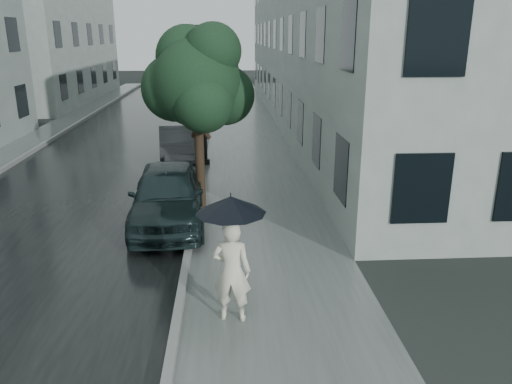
{
  "coord_description": "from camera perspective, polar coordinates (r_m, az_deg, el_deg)",
  "views": [
    {
      "loc": [
        -0.7,
        -8.06,
        4.64
      ],
      "look_at": [
        -0.06,
        2.4,
        1.3
      ],
      "focal_mm": 35.0,
      "sensor_mm": 36.0,
      "label": 1
    }
  ],
  "objects": [
    {
      "name": "asphalt_road",
      "position": [
        21.05,
        -15.47,
        4.28
      ],
      "size": [
        6.85,
        60.0,
        0.0
      ],
      "primitive_type": "cube",
      "color": "black",
      "rests_on": "ground"
    },
    {
      "name": "kerb_near",
      "position": [
        20.59,
        -5.89,
        4.75
      ],
      "size": [
        0.15,
        60.0,
        0.15
      ],
      "primitive_type": "cube",
      "color": "slate",
      "rests_on": "ground"
    },
    {
      "name": "kerb_far",
      "position": [
        22.03,
        -24.44,
        4.1
      ],
      "size": [
        0.15,
        60.0,
        0.15
      ],
      "primitive_type": "cube",
      "color": "slate",
      "rests_on": "ground"
    },
    {
      "name": "sidewalk",
      "position": [
        20.61,
        -0.79,
        4.66
      ],
      "size": [
        3.5,
        60.0,
        0.01
      ],
      "primitive_type": "cube",
      "color": "slate",
      "rests_on": "ground"
    },
    {
      "name": "building_near",
      "position": [
        28.25,
        9.52,
        17.14
      ],
      "size": [
        7.02,
        36.0,
        9.0
      ],
      "color": "#94A29B",
      "rests_on": "ground"
    },
    {
      "name": "building_far_b",
      "position": [
        40.25,
        -23.36,
        15.36
      ],
      "size": [
        7.02,
        18.0,
        8.0
      ],
      "color": "#94A29B",
      "rests_on": "ground"
    },
    {
      "name": "car_near",
      "position": [
        12.76,
        -10.09,
        -0.31
      ],
      "size": [
        2.04,
        4.53,
        1.51
      ],
      "primitive_type": "imported",
      "rotation": [
        0.0,
        0.0,
        0.06
      ],
      "color": "black",
      "rests_on": "ground"
    },
    {
      "name": "ground",
      "position": [
        9.33,
        1.3,
        -12.16
      ],
      "size": [
        120.0,
        120.0,
        0.0
      ],
      "primitive_type": "plane",
      "color": "black",
      "rests_on": "ground"
    },
    {
      "name": "street_tree",
      "position": [
        13.43,
        -6.73,
        12.47
      ],
      "size": [
        3.03,
        2.75,
        4.94
      ],
      "color": "#332619",
      "rests_on": "ground"
    },
    {
      "name": "umbrella",
      "position": [
        7.84,
        -2.89,
        -1.48
      ],
      "size": [
        1.46,
        1.46,
        1.32
      ],
      "rotation": [
        0.0,
        0.0,
        0.39
      ],
      "color": "black",
      "rests_on": "ground"
    },
    {
      "name": "car_far",
      "position": [
        19.08,
        -8.86,
        5.41
      ],
      "size": [
        1.87,
        4.13,
        1.31
      ],
      "primitive_type": "imported",
      "rotation": [
        0.0,
        0.0,
        0.12
      ],
      "color": "#222527",
      "rests_on": "ground"
    },
    {
      "name": "pedestrian",
      "position": [
        8.34,
        -2.8,
        -9.04
      ],
      "size": [
        0.7,
        0.52,
        1.77
      ],
      "primitive_type": "imported",
      "rotation": [
        0.0,
        0.0,
        2.98
      ],
      "color": "beige",
      "rests_on": "sidewalk"
    },
    {
      "name": "sidewalk_far",
      "position": [
        22.39,
        -26.63,
        3.82
      ],
      "size": [
        1.7,
        60.0,
        0.01
      ],
      "primitive_type": "cube",
      "color": "#4C5451",
      "rests_on": "ground"
    },
    {
      "name": "lamp_post",
      "position": [
        18.2,
        -6.48,
        11.96
      ],
      "size": [
        0.84,
        0.4,
        5.0
      ],
      "rotation": [
        0.0,
        0.0,
        -0.19
      ],
      "color": "black",
      "rests_on": "ground"
    }
  ]
}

